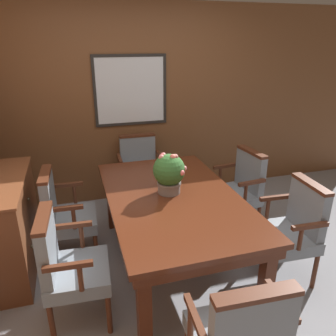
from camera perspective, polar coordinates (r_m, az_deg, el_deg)
ground_plane at (r=3.10m, az=2.94°, el=-19.08°), size 14.00×14.00×0.00m
wall_back at (r=4.25m, az=-5.34°, el=10.69°), size 7.20×0.08×2.45m
dining_table at (r=2.94m, az=0.84°, el=-6.32°), size 1.13×1.88×0.74m
chair_head_far at (r=4.15m, az=-4.94°, el=-0.01°), size 0.55×0.47×0.91m
chair_right_far at (r=3.70m, az=12.39°, el=-3.23°), size 0.50×0.57×0.91m
chair_head_near at (r=2.06m, az=12.43°, el=-26.70°), size 0.56×0.48×0.91m
chair_left_far at (r=3.27m, az=-17.72°, el=-7.26°), size 0.48×0.55×0.91m
chair_left_near at (r=2.58m, az=-17.15°, el=-15.59°), size 0.49×0.56×0.91m
chair_right_near at (r=3.09m, az=20.87°, el=-9.53°), size 0.48×0.56×0.91m
potted_plant at (r=2.87m, az=0.20°, el=-0.78°), size 0.29×0.28×0.37m
sideboard_cabinet at (r=3.36m, az=-26.98°, el=-9.00°), size 0.54×1.17×0.89m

